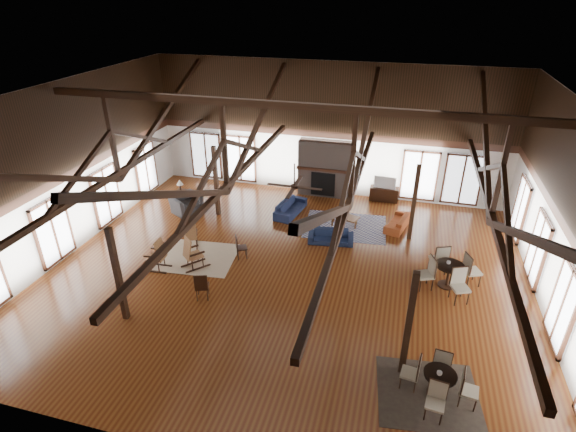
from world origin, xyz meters
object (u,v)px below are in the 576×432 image
(cafe_table_far, at_px, (449,271))
(tv_console, at_px, (384,194))
(sofa_orange, at_px, (398,222))
(sofa_navy_front, at_px, (331,237))
(armchair, at_px, (186,204))
(coffee_table, at_px, (345,217))
(cafe_table_near, at_px, (439,380))
(sofa_navy_left, at_px, (290,207))

(cafe_table_far, xyz_separation_m, tv_console, (-2.51, 6.12, -0.24))
(sofa_orange, bearing_deg, tv_console, -148.78)
(sofa_navy_front, height_order, armchair, armchair)
(coffee_table, distance_m, cafe_table_near, 8.66)
(sofa_navy_front, relative_size, cafe_table_near, 0.93)
(sofa_navy_left, relative_size, coffee_table, 1.58)
(sofa_navy_front, relative_size, armchair, 1.44)
(armchair, xyz_separation_m, cafe_table_near, (10.28, -7.40, 0.09))
(sofa_orange, height_order, cafe_table_far, cafe_table_far)
(cafe_table_far, height_order, tv_console, cafe_table_far)
(sofa_navy_left, height_order, coffee_table, sofa_navy_left)
(sofa_navy_left, xyz_separation_m, tv_console, (3.78, 2.39, 0.03))
(sofa_orange, relative_size, coffee_table, 1.37)
(armchair, bearing_deg, cafe_table_far, -73.53)
(cafe_table_far, bearing_deg, tv_console, 112.33)
(sofa_navy_front, height_order, sofa_orange, sofa_navy_front)
(armchair, bearing_deg, sofa_navy_left, -46.38)
(cafe_table_near, bearing_deg, coffee_table, 113.49)
(coffee_table, bearing_deg, sofa_navy_front, -82.77)
(armchair, distance_m, tv_console, 8.87)
(coffee_table, bearing_deg, tv_console, 83.05)
(sofa_navy_left, height_order, sofa_orange, sofa_navy_left)
(sofa_orange, relative_size, cafe_table_far, 0.78)
(sofa_orange, bearing_deg, cafe_table_far, 40.09)
(tv_console, bearing_deg, sofa_navy_left, -147.76)
(sofa_orange, xyz_separation_m, armchair, (-8.94, -0.93, 0.14))
(sofa_navy_front, relative_size, cafe_table_far, 0.79)
(sofa_orange, bearing_deg, sofa_navy_front, -37.64)
(sofa_navy_left, bearing_deg, sofa_navy_front, -123.34)
(tv_console, bearing_deg, cafe_table_far, -67.67)
(cafe_table_near, xyz_separation_m, cafe_table_far, (0.43, 4.68, 0.09))
(cafe_table_near, distance_m, tv_console, 11.00)
(sofa_orange, height_order, cafe_table_near, cafe_table_near)
(sofa_orange, xyz_separation_m, cafe_table_far, (1.76, -3.65, 0.31))
(sofa_orange, height_order, tv_console, tv_console)
(cafe_table_far, distance_m, tv_console, 6.62)
(sofa_navy_front, xyz_separation_m, coffee_table, (0.30, 1.50, 0.12))
(sofa_orange, xyz_separation_m, tv_console, (-0.75, 2.46, 0.07))
(coffee_table, relative_size, armchair, 1.04)
(cafe_table_far, bearing_deg, sofa_navy_left, 149.35)
(sofa_navy_front, xyz_separation_m, cafe_table_far, (4.18, -1.76, 0.31))
(coffee_table, relative_size, cafe_table_far, 0.57)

